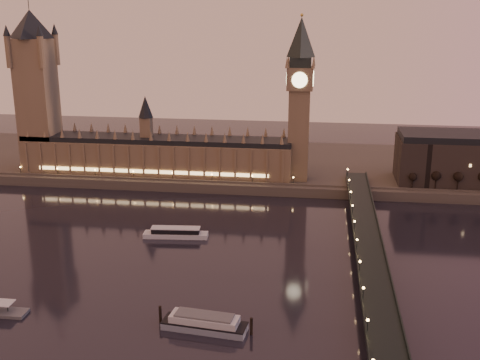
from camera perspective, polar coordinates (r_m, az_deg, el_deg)
The scene contains 12 objects.
ground at distance 289.01m, azimuth -6.52°, elevation -7.31°, with size 700.00×700.00×0.00m, color black.
far_embankment at distance 437.44m, azimuth 2.56°, elevation 1.46°, with size 560.00×130.00×6.00m, color #423D35.
palace_of_westminster at distance 403.25m, azimuth -7.98°, elevation 2.76°, with size 180.00×26.62×52.00m.
victoria_tower at distance 424.17m, azimuth -18.79°, elevation 8.79°, with size 31.68×31.68×118.00m.
big_ben at distance 380.75m, azimuth 5.69°, elevation 8.51°, with size 17.68×17.68×104.00m.
westminster_bridge at distance 279.68m, azimuth 12.11°, elevation -7.19°, with size 13.20×260.00×15.30m.
bare_tree_0 at distance 382.93m, azimuth 15.91°, elevation 0.39°, with size 5.41×5.41×10.99m.
bare_tree_1 at distance 385.13m, azimuth 17.90°, elevation 0.31°, with size 5.41×5.41×10.99m.
bare_tree_2 at distance 387.80m, azimuth 19.86°, elevation 0.23°, with size 5.41×5.41×10.99m.
bare_tree_3 at distance 390.91m, azimuth 21.79°, elevation 0.15°, with size 5.41×5.41×10.99m.
cruise_boat_a at distance 311.97m, azimuth -6.12°, elevation -5.01°, with size 33.49×9.82×5.28m.
moored_barge at distance 227.62m, azimuth -3.39°, elevation -13.36°, with size 36.11×12.36×6.66m.
Camera 1 is at (67.94, -255.96, 115.71)m, focal length 45.00 mm.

